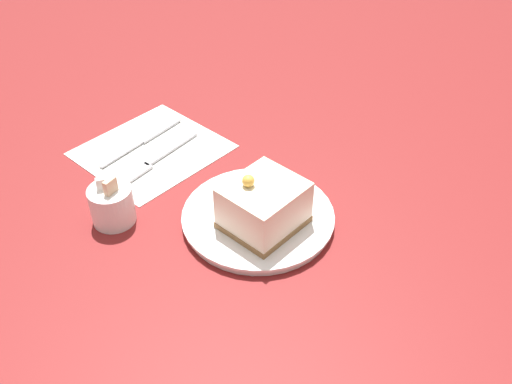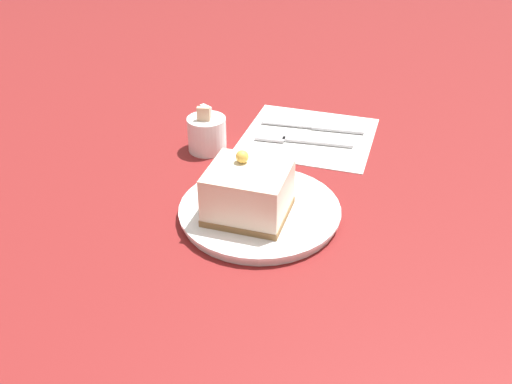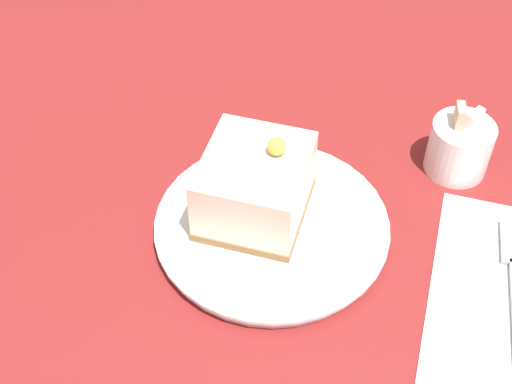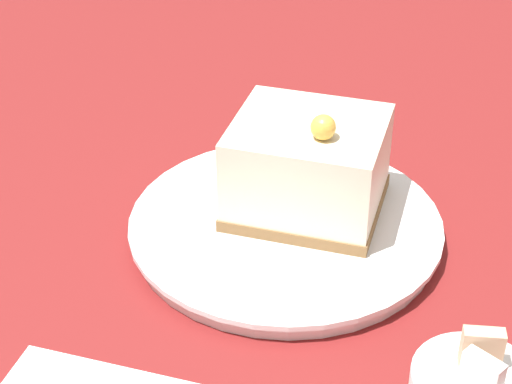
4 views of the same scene
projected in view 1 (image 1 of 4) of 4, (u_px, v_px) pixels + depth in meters
The scene contains 7 objects.
ground_plane at pixel (254, 214), 0.83m from camera, with size 4.00×4.00×0.00m, color maroon.
plate at pixel (258, 217), 0.81m from camera, with size 0.22×0.22×0.01m.
cake_slice at pixel (264, 206), 0.77m from camera, with size 0.10×0.11×0.08m.
napkin at pixel (152, 150), 0.95m from camera, with size 0.22×0.23×0.00m.
fork at pixel (156, 159), 0.92m from camera, with size 0.05×0.17×0.00m.
knife at pixel (149, 137), 0.97m from camera, with size 0.05×0.18×0.00m.
sugar_bowl at pixel (112, 204), 0.80m from camera, with size 0.06×0.06×0.08m.
Camera 1 is at (-0.47, 0.40, 0.55)m, focal length 40.00 mm.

